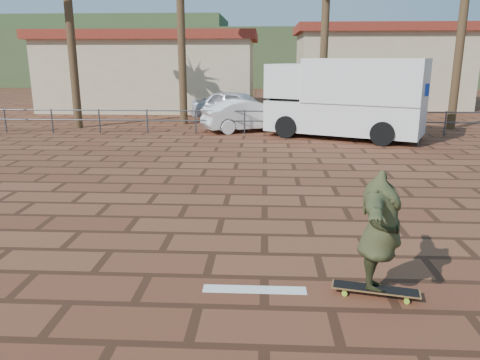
# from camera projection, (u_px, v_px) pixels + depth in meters

# --- Properties ---
(ground) EXTENTS (120.00, 120.00, 0.00)m
(ground) POSITION_uv_depth(u_px,v_px,m) (213.00, 253.00, 7.52)
(ground) COLOR brown
(ground) RESTS_ON ground
(paint_stripe) EXTENTS (1.40, 0.22, 0.01)m
(paint_stripe) POSITION_uv_depth(u_px,v_px,m) (255.00, 289.00, 6.33)
(paint_stripe) COLOR white
(paint_stripe) RESTS_ON ground
(guardrail) EXTENTS (24.06, 0.06, 1.00)m
(guardrail) POSITION_uv_depth(u_px,v_px,m) (245.00, 118.00, 18.94)
(guardrail) COLOR #47494F
(guardrail) RESTS_ON ground
(building_west) EXTENTS (12.60, 7.60, 4.50)m
(building_west) POSITION_uv_depth(u_px,v_px,m) (153.00, 71.00, 28.50)
(building_west) COLOR beige
(building_west) RESTS_ON ground
(building_east) EXTENTS (10.60, 6.60, 5.00)m
(building_east) POSITION_uv_depth(u_px,v_px,m) (378.00, 66.00, 29.66)
(building_east) COLOR beige
(building_east) RESTS_ON ground
(hill_front) EXTENTS (70.00, 18.00, 6.00)m
(hill_front) POSITION_uv_depth(u_px,v_px,m) (258.00, 58.00, 55.06)
(hill_front) COLOR #384C28
(hill_front) RESTS_ON ground
(hill_back) EXTENTS (35.00, 14.00, 8.00)m
(hill_back) POSITION_uv_depth(u_px,v_px,m) (93.00, 50.00, 61.71)
(hill_back) COLOR #384C28
(hill_back) RESTS_ON ground
(longboard) EXTENTS (1.15, 0.48, 0.11)m
(longboard) POSITION_uv_depth(u_px,v_px,m) (375.00, 289.00, 6.15)
(longboard) COLOR olive
(longboard) RESTS_ON ground
(skateboarder) EXTENTS (0.96, 2.02, 1.59)m
(skateboarder) POSITION_uv_depth(u_px,v_px,m) (380.00, 231.00, 5.94)
(skateboarder) COLOR #393D20
(skateboarder) RESTS_ON longboard
(campervan) EXTENTS (6.31, 4.61, 3.02)m
(campervan) POSITION_uv_depth(u_px,v_px,m) (346.00, 97.00, 18.01)
(campervan) COLOR white
(campervan) RESTS_ON ground
(car_silver) EXTENTS (4.78, 3.05, 1.51)m
(car_silver) POSITION_uv_depth(u_px,v_px,m) (237.00, 106.00, 22.81)
(car_silver) COLOR silver
(car_silver) RESTS_ON ground
(car_white) EXTENTS (4.23, 2.93, 1.32)m
(car_white) POSITION_uv_depth(u_px,v_px,m) (250.00, 115.00, 19.90)
(car_white) COLOR white
(car_white) RESTS_ON ground
(street_sign) EXTENTS (0.44, 0.14, 2.17)m
(street_sign) POSITION_uv_depth(u_px,v_px,m) (422.00, 102.00, 16.48)
(street_sign) COLOR gray
(street_sign) RESTS_ON ground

